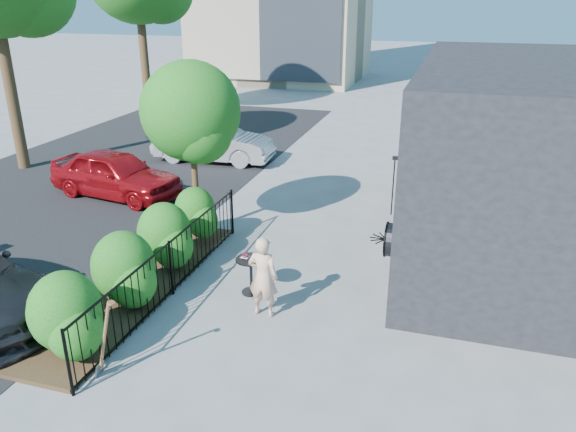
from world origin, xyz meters
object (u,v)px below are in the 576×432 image
(car_red, at_px, (115,174))
(cafe_table, at_px, (251,269))
(patio_tree, at_px, (193,118))
(car_silver, at_px, (213,142))
(shovel, at_px, (104,343))
(woman, at_px, (263,277))

(car_red, bearing_deg, cafe_table, -116.98)
(patio_tree, distance_m, car_silver, 6.49)
(car_silver, bearing_deg, patio_tree, -162.54)
(patio_tree, height_order, car_red, patio_tree)
(car_red, bearing_deg, shovel, -139.04)
(woman, bearing_deg, car_silver, -58.35)
(cafe_table, bearing_deg, patio_tree, 133.26)
(cafe_table, xyz_separation_m, shovel, (-1.16, -3.00, 0.10))
(cafe_table, relative_size, shovel, 0.56)
(patio_tree, height_order, car_silver, patio_tree)
(car_red, bearing_deg, woman, -118.87)
(patio_tree, bearing_deg, cafe_table, -46.74)
(car_red, relative_size, car_silver, 0.96)
(shovel, bearing_deg, patio_tree, 100.55)
(cafe_table, height_order, car_red, car_red)
(patio_tree, height_order, shovel, patio_tree)
(shovel, xyz_separation_m, car_red, (-4.33, 7.02, 0.05))
(car_silver, bearing_deg, shovel, -167.30)
(woman, bearing_deg, cafe_table, -51.51)
(shovel, distance_m, car_red, 8.25)
(woman, height_order, car_red, woman)
(patio_tree, distance_m, car_red, 4.33)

